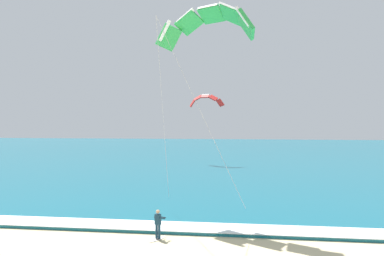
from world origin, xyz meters
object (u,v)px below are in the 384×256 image
kitesurfer (158,223)px  kite_primary (208,23)px  kite_distant (206,100)px  surfboard (158,239)px

kitesurfer → kite_primary: 13.66m
kite_distant → kitesurfer: bearing=-89.0°
kitesurfer → kite_distant: (-0.64, 36.98, 9.32)m
surfboard → kitesurfer: bearing=63.1°
surfboard → kite_distant: size_ratio=0.26×
surfboard → kite_distant: 38.39m
kite_primary → kite_distant: 32.56m
kite_primary → surfboard: bearing=-117.1°
kite_primary → kite_distant: kite_primary is taller
kitesurfer → kite_primary: kite_primary is taller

